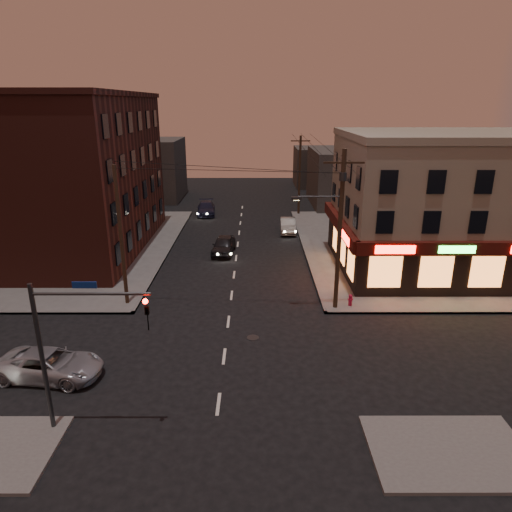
{
  "coord_description": "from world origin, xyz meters",
  "views": [
    {
      "loc": [
        1.63,
        -21.02,
        12.66
      ],
      "look_at": [
        1.69,
        7.05,
        3.2
      ],
      "focal_mm": 32.0,
      "sensor_mm": 36.0,
      "label": 1
    }
  ],
  "objects_px": {
    "sedan_far": "(206,208)",
    "sedan_mid": "(288,225)",
    "sedan_near": "(224,245)",
    "suv_cross": "(50,365)",
    "fire_hydrant": "(350,299)"
  },
  "relations": [
    {
      "from": "sedan_far",
      "to": "sedan_near",
      "type": "bearing_deg",
      "value": -82.92
    },
    {
      "from": "sedan_far",
      "to": "sedan_mid",
      "type": "bearing_deg",
      "value": -45.2
    },
    {
      "from": "sedan_mid",
      "to": "suv_cross",
      "type": "bearing_deg",
      "value": -115.06
    },
    {
      "from": "sedan_far",
      "to": "suv_cross",
      "type": "bearing_deg",
      "value": -101.33
    },
    {
      "from": "sedan_mid",
      "to": "fire_hydrant",
      "type": "bearing_deg",
      "value": -79.48
    },
    {
      "from": "suv_cross",
      "to": "sedan_near",
      "type": "bearing_deg",
      "value": -13.09
    },
    {
      "from": "sedan_mid",
      "to": "fire_hydrant",
      "type": "relative_size",
      "value": 5.61
    },
    {
      "from": "suv_cross",
      "to": "sedan_far",
      "type": "relative_size",
      "value": 1.0
    },
    {
      "from": "suv_cross",
      "to": "sedan_mid",
      "type": "height_order",
      "value": "sedan_mid"
    },
    {
      "from": "sedan_mid",
      "to": "sedan_far",
      "type": "xyz_separation_m",
      "value": [
        -9.2,
        7.9,
        0.01
      ]
    },
    {
      "from": "sedan_mid",
      "to": "fire_hydrant",
      "type": "distance_m",
      "value": 18.49
    },
    {
      "from": "sedan_near",
      "to": "suv_cross",
      "type": "bearing_deg",
      "value": -105.32
    },
    {
      "from": "sedan_near",
      "to": "fire_hydrant",
      "type": "distance_m",
      "value": 14.41
    },
    {
      "from": "sedan_near",
      "to": "sedan_far",
      "type": "relative_size",
      "value": 0.88
    },
    {
      "from": "sedan_near",
      "to": "sedan_mid",
      "type": "height_order",
      "value": "sedan_near"
    }
  ]
}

